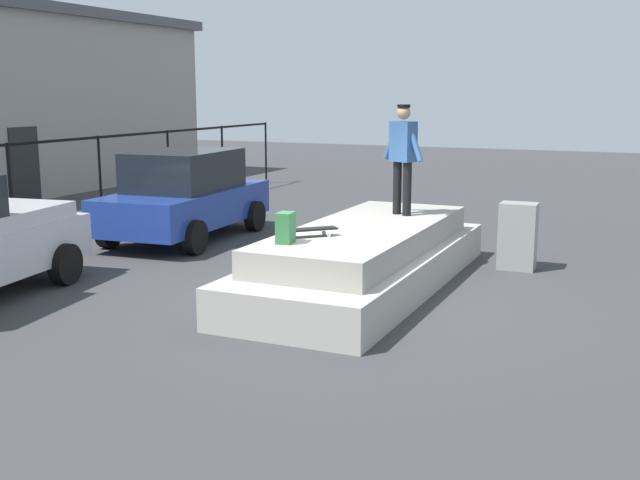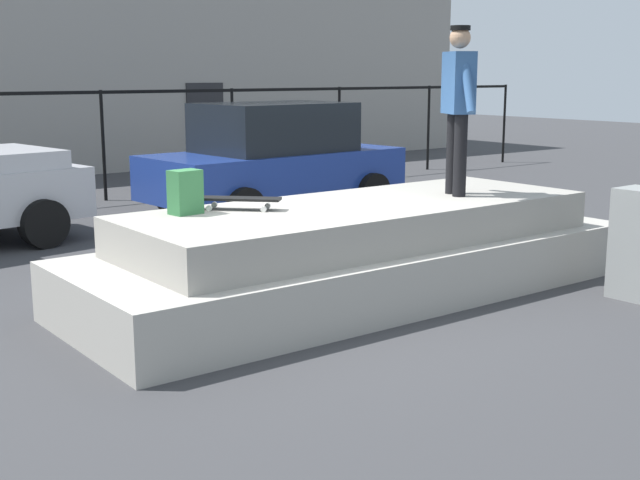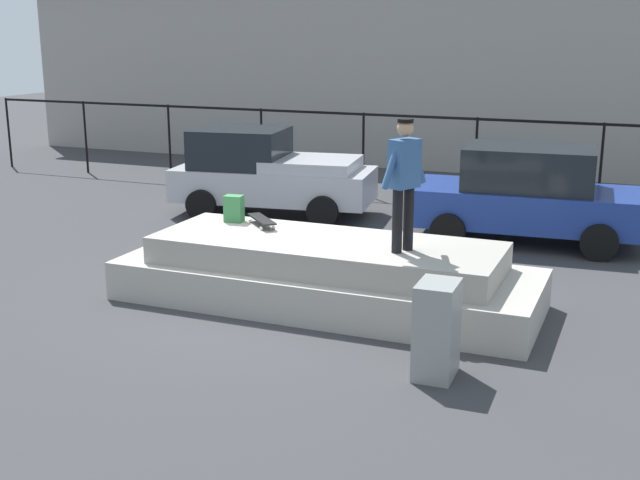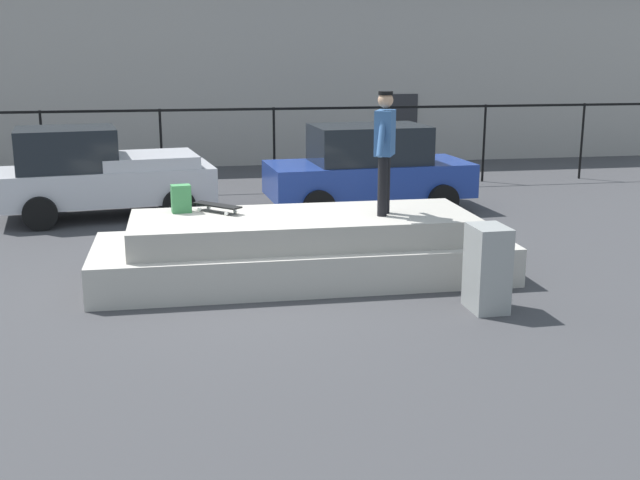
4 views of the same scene
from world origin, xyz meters
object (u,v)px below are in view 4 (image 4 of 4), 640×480
at_px(car_silver_pickup_near, 99,173).
at_px(backpack, 181,199).
at_px(skateboard, 217,206).
at_px(skateboarder, 385,144).
at_px(utility_box, 487,268).
at_px(car_blue_sedan_mid, 368,168).

bearing_deg(car_silver_pickup_near, backpack, -70.27).
xyz_separation_m(skateboard, car_silver_pickup_near, (-2.11, 4.53, -0.15)).
relative_size(skateboarder, utility_box, 1.59).
relative_size(backpack, car_silver_pickup_near, 0.09).
height_order(car_silver_pickup_near, car_blue_sedan_mid, car_silver_pickup_near).
distance_m(car_silver_pickup_near, car_blue_sedan_mid, 5.46).
xyz_separation_m(skateboarder, backpack, (-2.92, 0.66, -0.82)).
bearing_deg(skateboard, car_blue_sedan_mid, 52.06).
bearing_deg(utility_box, backpack, 146.83).
bearing_deg(backpack, skateboard, 162.41).
height_order(skateboarder, car_blue_sedan_mid, skateboarder).
height_order(car_silver_pickup_near, utility_box, car_silver_pickup_near).
bearing_deg(skateboard, car_silver_pickup_near, 115.01).
distance_m(car_silver_pickup_near, utility_box, 8.74).
relative_size(skateboard, car_blue_sedan_mid, 0.17).
bearing_deg(backpack, car_silver_pickup_near, -77.82).
bearing_deg(backpack, car_blue_sedan_mid, -140.21).
relative_size(car_silver_pickup_near, utility_box, 3.91).
xyz_separation_m(skateboarder, car_blue_sedan_mid, (0.94, 4.85, -1.08)).
relative_size(backpack, utility_box, 0.37).
bearing_deg(utility_box, skateboarder, 117.19).
distance_m(backpack, car_silver_pickup_near, 4.72).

